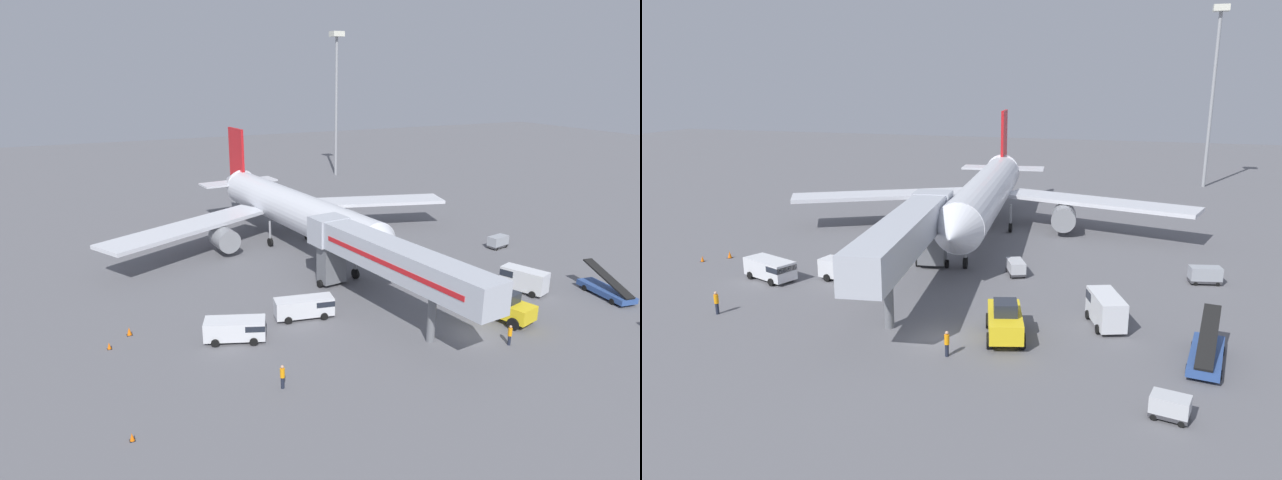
# 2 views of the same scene
# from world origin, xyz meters

# --- Properties ---
(ground_plane) EXTENTS (300.00, 300.00, 0.00)m
(ground_plane) POSITION_xyz_m (0.00, 0.00, 0.00)
(ground_plane) COLOR slate
(airplane_at_gate) EXTENTS (47.94, 43.61, 13.34)m
(airplane_at_gate) POSITION_xyz_m (-4.43, 30.37, 4.63)
(airplane_at_gate) COLOR silver
(airplane_at_gate) RESTS_ON ground
(jet_bridge) EXTENTS (6.34, 23.44, 7.23)m
(jet_bridge) POSITION_xyz_m (-4.74, 7.22, 5.49)
(jet_bridge) COLOR #B2B7C1
(jet_bridge) RESTS_ON ground
(pushback_tug) EXTENTS (3.72, 5.77, 2.78)m
(pushback_tug) POSITION_xyz_m (4.55, 1.41, 1.29)
(pushback_tug) COLOR yellow
(pushback_tug) RESTS_ON ground
(belt_loader_truck) EXTENTS (2.76, 6.23, 2.98)m
(belt_loader_truck) POSITION_xyz_m (17.61, 1.26, 0.75)
(belt_loader_truck) COLOR #2D4C8E
(belt_loader_truck) RESTS_ON ground
(service_van_far_right) EXTENTS (3.29, 4.83, 2.38)m
(service_van_far_right) POSITION_xyz_m (11.03, 5.79, 1.35)
(service_van_far_right) COLOR silver
(service_van_far_right) RESTS_ON ground
(service_van_far_left) EXTENTS (5.45, 3.72, 1.87)m
(service_van_far_left) POSITION_xyz_m (-18.38, 7.62, 1.08)
(service_van_far_left) COLOR silver
(service_van_far_left) RESTS_ON ground
(service_van_mid_center) EXTENTS (5.55, 2.73, 1.91)m
(service_van_mid_center) POSITION_xyz_m (-11.44, 9.26, 1.11)
(service_van_mid_center) COLOR silver
(service_van_mid_center) RESTS_ON ground
(baggage_cart_near_center) EXTENTS (2.23, 1.65, 1.32)m
(baggage_cart_near_center) POSITION_xyz_m (15.27, -6.14, 0.74)
(baggage_cart_near_center) COLOR #38383D
(baggage_cart_near_center) RESTS_ON ground
(baggage_cart_mid_left) EXTENTS (2.32, 2.94, 1.36)m
(baggage_cart_mid_left) POSITION_xyz_m (2.29, 15.49, 0.76)
(baggage_cart_mid_left) COLOR #38383D
(baggage_cart_mid_left) RESTS_ON ground
(baggage_cart_rear_left) EXTENTS (2.90, 1.89, 1.54)m
(baggage_cart_rear_left) POSITION_xyz_m (18.72, 17.92, 0.85)
(baggage_cart_rear_left) COLOR #38383D
(baggage_cart_rear_left) RESTS_ON ground
(ground_crew_worker_foreground) EXTENTS (0.36, 0.36, 1.82)m
(ground_crew_worker_foreground) POSITION_xyz_m (-17.54, -0.73, 0.96)
(ground_crew_worker_foreground) COLOR #1E2333
(ground_crew_worker_foreground) RESTS_ON ground
(ground_crew_worker_midground) EXTENTS (0.45, 0.45, 1.76)m
(ground_crew_worker_midground) POSITION_xyz_m (1.63, -2.52, 0.93)
(ground_crew_worker_midground) COLOR #1E2333
(ground_crew_worker_midground) RESTS_ON ground
(safety_cone_alpha) EXTENTS (0.47, 0.47, 0.71)m
(safety_cone_alpha) POSITION_xyz_m (-26.46, 12.34, 0.35)
(safety_cone_alpha) COLOR black
(safety_cone_alpha) RESTS_ON ground
(safety_cone_bravo) EXTENTS (0.38, 0.38, 0.58)m
(safety_cone_bravo) POSITION_xyz_m (-28.23, 10.46, 0.28)
(safety_cone_bravo) COLOR black
(safety_cone_bravo) RESTS_ON ground
(apron_light_mast) EXTENTS (2.40, 2.40, 28.81)m
(apron_light_mast) POSITION_xyz_m (22.36, 71.60, 19.63)
(apron_light_mast) COLOR #93969B
(apron_light_mast) RESTS_ON ground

